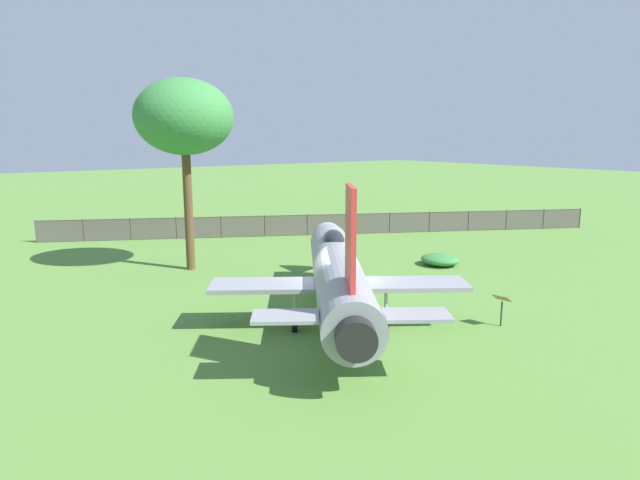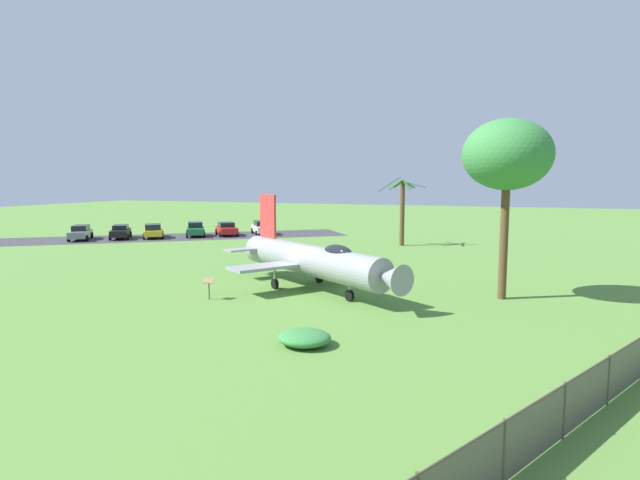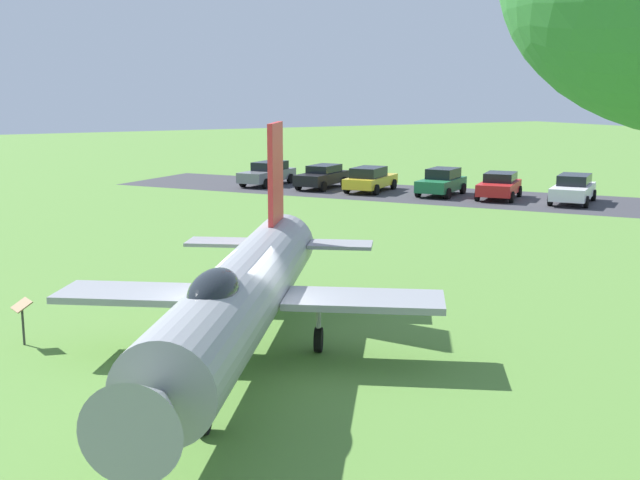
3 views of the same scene
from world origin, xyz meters
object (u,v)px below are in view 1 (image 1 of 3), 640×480
(shrub_near_fence, at_px, (440,259))
(display_jet, at_px, (337,271))
(info_plaque, at_px, (502,303))
(shade_tree, at_px, (184,118))

(shrub_near_fence, bearing_deg, display_jet, 109.41)
(info_plaque, bearing_deg, display_jet, 43.17)
(info_plaque, bearing_deg, shrub_near_fence, -35.11)
(display_jet, bearing_deg, info_plaque, -103.00)
(display_jet, relative_size, shade_tree, 1.37)
(shade_tree, xyz_separation_m, shrub_near_fence, (-6.84, -10.95, -7.22))
(shade_tree, relative_size, info_plaque, 8.24)
(shrub_near_fence, distance_m, info_plaque, 9.34)
(info_plaque, bearing_deg, shade_tree, 21.12)
(display_jet, distance_m, shade_tree, 11.78)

